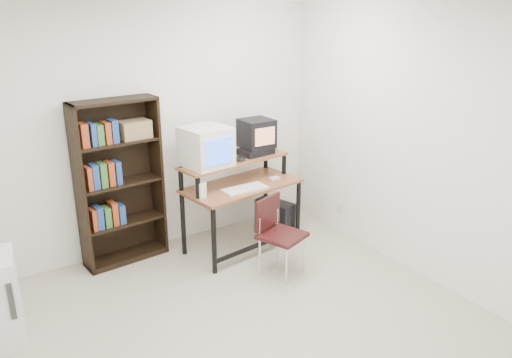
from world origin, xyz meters
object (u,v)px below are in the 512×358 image
pc_tower (275,218)px  crt_monitor (206,147)px  computer_desk (241,187)px  crt_tv (257,133)px  school_chair (277,228)px  bookshelf (119,180)px

pc_tower → crt_monitor: bearing=158.9°
computer_desk → crt_tv: bearing=22.0°
crt_tv → school_chair: 1.19m
school_chair → bookshelf: 1.67m
crt_tv → bookshelf: (-1.51, 0.22, -0.33)m
bookshelf → crt_tv: bearing=-14.0°
pc_tower → bookshelf: (-1.66, 0.38, 0.67)m
computer_desk → crt_monitor: bearing=158.9°
pc_tower → bookshelf: bearing=149.5°
crt_monitor → crt_tv: size_ratio=1.47×
crt_tv → pc_tower: size_ratio=0.76×
pc_tower → crt_tv: bearing=114.5°
crt_monitor → bookshelf: size_ratio=0.30×
crt_monitor → crt_tv: crt_monitor is taller
crt_tv → school_chair: crt_tv is taller
crt_tv → computer_desk: bearing=-150.3°
school_chair → bookshelf: bookshelf is taller
computer_desk → crt_tv: crt_tv is taller
crt_monitor → school_chair: (0.36, -0.78, -0.70)m
crt_tv → pc_tower: bearing=-48.9°
crt_tv → bookshelf: size_ratio=0.20×
pc_tower → school_chair: size_ratio=0.57×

